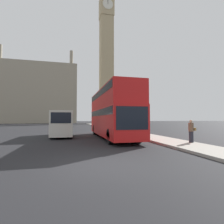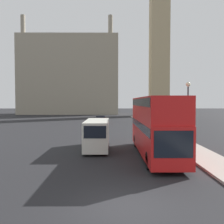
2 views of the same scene
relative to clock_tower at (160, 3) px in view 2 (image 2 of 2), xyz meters
name	(u,v)px [view 2 (image 2 of 2)]	position (x,y,z in m)	size (l,w,h in m)	color
ground_plane	(126,207)	(-14.18, -66.74, -34.16)	(300.00, 300.00, 0.00)	black
clock_tower	(160,3)	(0.00, 0.00, 0.00)	(5.88, 6.05, 66.60)	tan
building_block_distant	(70,76)	(-28.84, 9.62, -21.05)	(32.96, 12.08, 31.89)	#9E937F
red_double_decker_bus	(155,123)	(-11.40, -57.41, -31.65)	(2.47, 11.25, 4.48)	red
white_van	(97,134)	(-15.97, -54.95, -32.79)	(2.00, 6.21, 2.54)	silver
street_lamp	(188,106)	(-8.65, -56.60, -30.34)	(0.36, 0.36, 5.56)	#38383D
parked_sedan	(101,120)	(-16.75, -27.59, -33.50)	(1.89, 4.57, 1.44)	maroon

